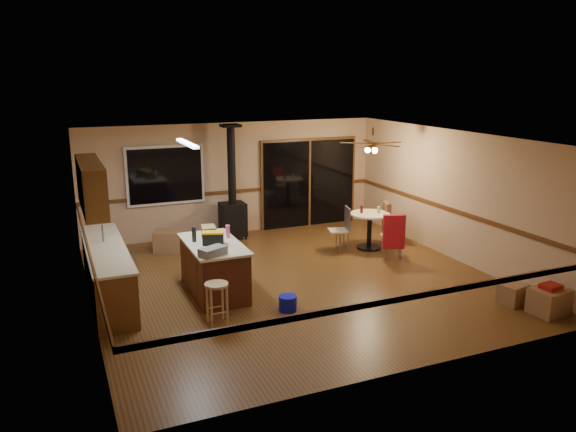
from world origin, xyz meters
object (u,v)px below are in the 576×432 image
toolbox_black (213,239)px  kitchen_island (214,268)px  chair_right (388,218)px  blue_bucket (288,303)px  box_corner_b (513,294)px  toolbox_grey (213,251)px  box_under_window (167,241)px  bar_stool (217,304)px  chair_near (394,232)px  chair_left (343,224)px  wood_stove (233,207)px  box_corner_a (549,301)px  dining_table (370,225)px

toolbox_black → kitchen_island: bearing=75.9°
chair_right → blue_bucket: bearing=-144.4°
toolbox_black → box_corner_b: size_ratio=0.84×
toolbox_grey → blue_bucket: size_ratio=1.45×
chair_right → box_under_window: 4.80m
bar_stool → box_corner_b: bearing=-13.7°
kitchen_island → box_corner_b: bearing=-28.3°
box_under_window → toolbox_black: bearing=-84.7°
toolbox_grey → chair_near: toolbox_grey is taller
toolbox_grey → chair_left: 3.88m
kitchen_island → toolbox_grey: 0.85m
wood_stove → chair_near: wood_stove is taller
toolbox_black → box_corner_a: (4.62, -2.81, -0.79)m
blue_bucket → chair_left: size_ratio=0.57×
bar_stool → chair_near: (4.10, 1.52, 0.27)m
wood_stove → blue_bucket: size_ratio=8.62×
bar_stool → dining_table: dining_table is taller
wood_stove → chair_right: 3.48m
toolbox_grey → box_corner_a: toolbox_grey is taller
chair_near → box_under_window: (-4.08, 2.39, -0.38)m
kitchen_island → toolbox_black: (-0.02, -0.08, 0.54)m
wood_stove → chair_left: size_ratio=4.89×
chair_near → box_corner_b: (0.58, -2.66, -0.43)m
box_under_window → blue_bucket: bearing=-73.4°
wood_stove → bar_stool: (-1.60, -4.26, -0.40)m
toolbox_grey → wood_stove: bearing=68.1°
dining_table → chair_near: bearing=-87.9°
bar_stool → chair_right: size_ratio=0.93×
kitchen_island → bar_stool: kitchen_island is taller
box_under_window → chair_near: bearing=-30.3°
wood_stove → box_under_window: (-1.58, -0.36, -0.51)m
chair_near → chair_right: 1.10m
box_corner_a → wood_stove: bearing=119.1°
blue_bucket → toolbox_black: bearing=129.2°
blue_bucket → chair_left: (2.30, 2.42, 0.47)m
box_under_window → chair_left: bearing=-22.7°
kitchen_island → dining_table: bearing=17.3°
toolbox_grey → toolbox_black: (0.17, 0.58, 0.03)m
wood_stove → box_under_window: bearing=-167.1°
bar_stool → dining_table: bearing=30.4°
toolbox_black → chair_near: (3.82, 0.38, -0.40)m
blue_bucket → box_corner_b: 3.71m
bar_stool → chair_left: bearing=35.3°
dining_table → box_corner_a: size_ratio=1.56×
box_corner_a → box_corner_b: 0.58m
chair_left → box_corner_b: chair_left is taller
kitchen_island → bar_stool: size_ratio=2.59×
chair_near → toolbox_black: bearing=-174.3°
kitchen_island → wood_stove: size_ratio=0.67×
bar_stool → box_corner_b: size_ratio=1.57×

